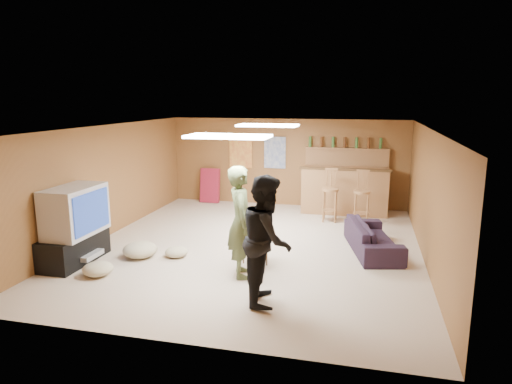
% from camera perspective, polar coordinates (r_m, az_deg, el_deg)
% --- Properties ---
extents(ground, '(7.00, 7.00, 0.00)m').
position_cam_1_polar(ground, '(8.54, -0.32, -6.85)').
color(ground, '#BAA58E').
rests_on(ground, ground).
extents(ceiling, '(6.00, 7.00, 0.02)m').
position_cam_1_polar(ceiling, '(8.11, -0.34, 8.04)').
color(ceiling, silver).
rests_on(ceiling, ground).
extents(wall_back, '(6.00, 0.02, 2.20)m').
position_cam_1_polar(wall_back, '(11.64, 3.85, 3.70)').
color(wall_back, brown).
rests_on(wall_back, ground).
extents(wall_front, '(6.00, 0.02, 2.20)m').
position_cam_1_polar(wall_front, '(5.05, -10.07, -7.23)').
color(wall_front, brown).
rests_on(wall_front, ground).
extents(wall_left, '(0.02, 7.00, 2.20)m').
position_cam_1_polar(wall_left, '(9.43, -18.31, 1.23)').
color(wall_left, brown).
rests_on(wall_left, ground).
extents(wall_right, '(0.02, 7.00, 2.20)m').
position_cam_1_polar(wall_right, '(8.09, 20.76, -0.61)').
color(wall_right, brown).
rests_on(wall_right, ground).
extents(tv_stand, '(0.55, 1.30, 0.50)m').
position_cam_1_polar(tv_stand, '(8.27, -21.74, -6.52)').
color(tv_stand, black).
rests_on(tv_stand, ground).
extents(dvd_box, '(0.35, 0.50, 0.08)m').
position_cam_1_polar(dvd_box, '(8.18, -20.42, -7.36)').
color(dvd_box, '#B2B2B7').
rests_on(dvd_box, tv_stand).
extents(tv_body, '(0.60, 1.10, 0.80)m').
position_cam_1_polar(tv_body, '(8.06, -21.69, -2.18)').
color(tv_body, '#B2B2B7').
rests_on(tv_body, tv_stand).
extents(tv_screen, '(0.02, 0.95, 0.65)m').
position_cam_1_polar(tv_screen, '(7.89, -19.84, -2.34)').
color(tv_screen, navy).
rests_on(tv_screen, tv_body).
extents(bar_counter, '(2.00, 0.60, 1.10)m').
position_cam_1_polar(bar_counter, '(11.03, 11.01, 0.17)').
color(bar_counter, brown).
rests_on(bar_counter, ground).
extents(bar_lip, '(2.10, 0.12, 0.05)m').
position_cam_1_polar(bar_lip, '(10.69, 11.06, 2.79)').
color(bar_lip, '#402A14').
rests_on(bar_lip, bar_counter).
extents(bar_shelf, '(2.00, 0.18, 0.05)m').
position_cam_1_polar(bar_shelf, '(11.33, 11.32, 5.32)').
color(bar_shelf, brown).
rests_on(bar_shelf, bar_backing).
extents(bar_backing, '(2.00, 0.14, 0.60)m').
position_cam_1_polar(bar_backing, '(11.39, 11.26, 3.83)').
color(bar_backing, brown).
rests_on(bar_backing, bar_counter).
extents(poster_left, '(0.60, 0.03, 0.85)m').
position_cam_1_polar(poster_left, '(11.83, -1.92, 5.07)').
color(poster_left, '#BF3F26').
rests_on(poster_left, wall_back).
extents(poster_right, '(0.55, 0.03, 0.80)m').
position_cam_1_polar(poster_right, '(11.62, 2.37, 4.95)').
color(poster_right, '#334C99').
rests_on(poster_right, wall_back).
extents(folding_chair_stack, '(0.50, 0.26, 0.91)m').
position_cam_1_polar(folding_chair_stack, '(12.05, -5.76, 0.82)').
color(folding_chair_stack, maroon).
rests_on(folding_chair_stack, ground).
extents(ceiling_panel_front, '(1.20, 0.60, 0.04)m').
position_cam_1_polar(ceiling_panel_front, '(6.67, -3.48, 6.96)').
color(ceiling_panel_front, white).
rests_on(ceiling_panel_front, ceiling).
extents(ceiling_panel_back, '(1.20, 0.60, 0.04)m').
position_cam_1_polar(ceiling_panel_back, '(9.28, 1.48, 8.32)').
color(ceiling_panel_back, white).
rests_on(ceiling_panel_back, ceiling).
extents(person_olive, '(0.61, 0.73, 1.73)m').
position_cam_1_polar(person_olive, '(6.98, -1.89, -3.73)').
color(person_olive, '#4C5933').
rests_on(person_olive, ground).
extents(person_black, '(0.80, 0.95, 1.74)m').
position_cam_1_polar(person_black, '(6.11, 1.37, -5.93)').
color(person_black, black).
rests_on(person_black, ground).
extents(sofa, '(1.10, 1.92, 0.53)m').
position_cam_1_polar(sofa, '(8.47, 14.39, -5.51)').
color(sofa, black).
rests_on(sofa, ground).
extents(tray_table, '(0.58, 0.50, 0.67)m').
position_cam_1_polar(tray_table, '(7.43, -0.41, -7.00)').
color(tray_table, '#402A14').
rests_on(tray_table, ground).
extents(cup_red_near, '(0.11, 0.11, 0.12)m').
position_cam_1_polar(cup_red_near, '(7.39, -0.99, -3.90)').
color(cup_red_near, red).
rests_on(cup_red_near, tray_table).
extents(cup_red_far, '(0.09, 0.09, 0.10)m').
position_cam_1_polar(cup_red_far, '(7.25, -0.06, -4.29)').
color(cup_red_far, red).
rests_on(cup_red_far, tray_table).
extents(cup_blue, '(0.09, 0.09, 0.11)m').
position_cam_1_polar(cup_blue, '(7.35, 0.95, -4.01)').
color(cup_blue, '#171FA0').
rests_on(cup_blue, tray_table).
extents(bar_stool_left, '(0.38, 0.38, 1.13)m').
position_cam_1_polar(bar_stool_left, '(10.25, 9.24, -0.57)').
color(bar_stool_left, brown).
rests_on(bar_stool_left, ground).
extents(bar_stool_right, '(0.52, 0.52, 1.29)m').
position_cam_1_polar(bar_stool_right, '(10.11, 13.10, -0.42)').
color(bar_stool_right, brown).
rests_on(bar_stool_right, ground).
extents(cushion_near_tv, '(0.78, 0.78, 0.27)m').
position_cam_1_polar(cushion_near_tv, '(8.22, -14.30, -7.00)').
color(cushion_near_tv, tan).
rests_on(cushion_near_tv, ground).
extents(cushion_mid, '(0.41, 0.41, 0.18)m').
position_cam_1_polar(cushion_mid, '(8.12, -9.93, -7.39)').
color(cushion_mid, tan).
rests_on(cushion_mid, ground).
extents(cushion_far, '(0.48, 0.48, 0.21)m').
position_cam_1_polar(cushion_far, '(7.61, -19.16, -9.07)').
color(cushion_far, tan).
rests_on(cushion_far, ground).
extents(bottle_row, '(1.76, 0.08, 0.26)m').
position_cam_1_polar(bottle_row, '(11.30, 11.04, 6.11)').
color(bottle_row, '#3F7233').
rests_on(bottle_row, bar_shelf).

